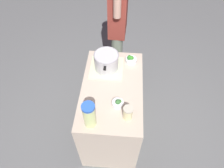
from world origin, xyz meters
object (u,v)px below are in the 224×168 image
cooking_pot (106,61)px  lemonade_pitcher (89,115)px  broccoli_bowl_front (131,59)px  person_cook (118,27)px  mason_jar (128,113)px  broccoli_bowl_center (118,103)px

cooking_pot → lemonade_pitcher: (-0.66, 0.08, 0.03)m
broccoli_bowl_front → lemonade_pitcher: bearing=157.3°
broccoli_bowl_front → person_cook: size_ratio=0.07×
mason_jar → broccoli_bowl_front: size_ratio=1.13×
cooking_pot → broccoli_bowl_center: bearing=-161.9°
mason_jar → lemonade_pitcher: bearing=104.9°
lemonade_pitcher → broccoli_bowl_center: size_ratio=2.50×
lemonade_pitcher → person_cook: size_ratio=0.15×
broccoli_bowl_center → broccoli_bowl_front: bearing=-10.1°
mason_jar → broccoli_bowl_front: bearing=-0.7°
lemonade_pitcher → broccoli_bowl_front: size_ratio=2.17×
lemonade_pitcher → broccoli_bowl_front: (0.78, -0.33, -0.10)m
broccoli_bowl_center → lemonade_pitcher: bearing=132.4°
mason_jar → person_cook: 1.19m
broccoli_bowl_front → mason_jar: bearing=179.3°
person_cook → broccoli_bowl_center: bearing=-176.4°
person_cook → lemonade_pitcher: bearing=172.9°
lemonade_pitcher → person_cook: 1.28m
cooking_pot → broccoli_bowl_center: 0.49m
cooking_pot → lemonade_pitcher: bearing=173.5°
cooking_pot → lemonade_pitcher: 0.67m
cooking_pot → broccoli_bowl_center: size_ratio=3.04×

